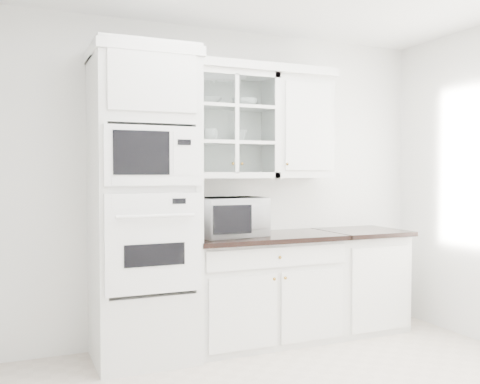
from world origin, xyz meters
name	(u,v)px	position (x,y,z in m)	size (l,w,h in m)	color
room_shell	(292,121)	(0.00, 0.43, 1.78)	(4.00, 3.50, 2.70)	white
oven_column	(143,205)	(-0.75, 1.42, 1.20)	(0.76, 0.68, 2.40)	silver
base_cabinet_run	(262,288)	(0.28, 1.45, 0.46)	(1.32, 0.67, 0.92)	silver
extra_base_cabinet	(359,279)	(1.28, 1.45, 0.46)	(0.72, 0.67, 0.92)	silver
upper_cabinet_glass	(229,125)	(0.03, 1.58, 1.85)	(0.80, 0.33, 0.90)	silver
upper_cabinet_solid	(299,128)	(0.71, 1.58, 1.85)	(0.55, 0.33, 0.90)	silver
crown_molding	(219,66)	(-0.07, 1.56, 2.33)	(2.14, 0.38, 0.07)	white
countertop_microwave	(229,217)	(-0.03, 1.45, 1.08)	(0.56, 0.46, 0.32)	white
bowl_a	(207,101)	(-0.17, 1.58, 2.04)	(0.25, 0.25, 0.06)	white
bowl_b	(244,103)	(0.17, 1.58, 2.04)	(0.22, 0.22, 0.07)	white
cup_a	(210,135)	(-0.15, 1.57, 1.76)	(0.13, 0.13, 0.10)	white
cup_b	(241,136)	(0.14, 1.59, 1.76)	(0.11, 0.11, 0.11)	white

